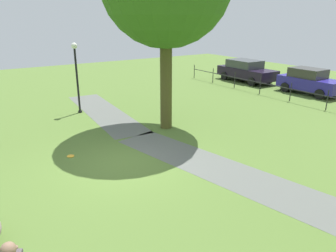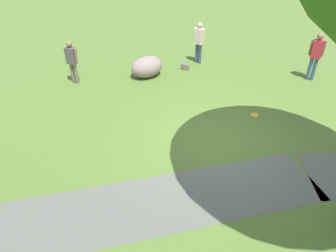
# 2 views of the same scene
# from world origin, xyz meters

# --- Properties ---
(ground_plane) EXTENTS (48.00, 48.00, 0.00)m
(ground_plane) POSITION_xyz_m (0.00, 0.00, 0.00)
(ground_plane) COLOR #547130
(footpath_segment_near) EXTENTS (8.12, 2.38, 0.01)m
(footpath_segment_near) POSITION_xyz_m (-6.01, 1.80, 0.00)
(footpath_segment_near) COLOR #5C5F59
(footpath_segment_near) RESTS_ON ground
(footpath_segment_mid) EXTENTS (8.18, 3.22, 0.01)m
(footpath_segment_mid) POSITION_xyz_m (1.90, 2.23, 0.00)
(footpath_segment_mid) COLOR #5C5F59
(footpath_segment_mid) RESTS_ON ground
(lamp_post) EXTENTS (0.28, 0.28, 3.41)m
(lamp_post) POSITION_xyz_m (-6.57, 0.78, 2.11)
(lamp_post) COLOR black
(lamp_post) RESTS_ON ground
(frisbee_on_grass) EXTENTS (0.25, 0.25, 0.02)m
(frisbee_on_grass) POSITION_xyz_m (-1.51, -1.33, 0.01)
(frisbee_on_grass) COLOR gold
(frisbee_on_grass) RESTS_ON ground
(park_fence) EXTENTS (22.05, 0.05, 1.05)m
(park_fence) POSITION_xyz_m (0.00, 11.50, 0.62)
(park_fence) COLOR #232326
(park_fence) RESTS_ON ground
(parked_coupe_black) EXTENTS (4.55, 2.04, 1.56)m
(parked_coupe_black) POSITION_xyz_m (-7.79, 13.81, 0.81)
(parked_coupe_black) COLOR black
(parked_coupe_black) RESTS_ON ground
(parked_hatchback_blue) EXTENTS (3.84, 1.71, 1.56)m
(parked_hatchback_blue) POSITION_xyz_m (-2.77, 14.05, 0.80)
(parked_hatchback_blue) COLOR navy
(parked_hatchback_blue) RESTS_ON ground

